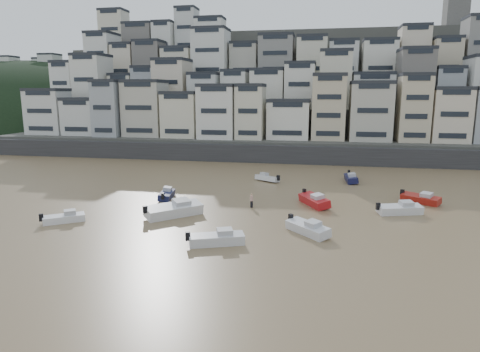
% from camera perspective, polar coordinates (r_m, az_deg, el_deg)
% --- Properties ---
extents(sea_strip, '(340.00, 340.00, 0.00)m').
position_cam_1_polar(sea_strip, '(209.27, -27.14, 6.14)').
color(sea_strip, '#475C66').
rests_on(sea_strip, ground).
extents(harbor_wall, '(140.00, 3.00, 3.50)m').
position_cam_1_polar(harbor_wall, '(85.68, 5.05, 2.96)').
color(harbor_wall, '#38383A').
rests_on(harbor_wall, ground).
extents(hillside, '(141.04, 66.00, 50.00)m').
position_cam_1_polar(hillside, '(124.26, 9.34, 10.60)').
color(hillside, '#4C4C47').
rests_on(hillside, ground).
extents(headland, '(216.00, 135.00, 53.33)m').
position_cam_1_polar(headland, '(192.26, -25.43, 5.95)').
color(headland, black).
rests_on(headland, ground).
extents(boat_a, '(5.88, 3.71, 1.53)m').
position_cam_1_polar(boat_a, '(39.98, -3.14, -8.08)').
color(boat_a, silver).
rests_on(boat_a, ground).
extents(boat_b, '(5.17, 5.23, 1.51)m').
position_cam_1_polar(boat_b, '(43.32, 9.02, -6.68)').
color(boat_b, silver).
rests_on(boat_b, ground).
extents(boat_c, '(6.75, 6.65, 1.95)m').
position_cam_1_polar(boat_c, '(49.07, -8.81, -4.27)').
color(boat_c, white).
rests_on(boat_c, ground).
extents(boat_d, '(5.90, 3.45, 1.53)m').
position_cam_1_polar(boat_d, '(52.89, 20.54, -3.97)').
color(boat_d, silver).
rests_on(boat_d, ground).
extents(boat_e, '(4.55, 6.14, 1.62)m').
position_cam_1_polar(boat_e, '(54.04, 9.86, -3.05)').
color(boat_e, '#AB1518').
rests_on(boat_e, ground).
extents(boat_f, '(2.40, 5.20, 1.37)m').
position_cam_1_polar(boat_f, '(57.55, -9.75, -2.30)').
color(boat_f, '#14183F').
rests_on(boat_f, ground).
extents(boat_g, '(5.22, 4.41, 1.42)m').
position_cam_1_polar(boat_g, '(59.03, 22.95, -2.67)').
color(boat_g, maroon).
rests_on(boat_g, ground).
extents(boat_h, '(4.65, 3.61, 1.24)m').
position_cam_1_polar(boat_h, '(67.76, 3.66, -0.18)').
color(boat_h, silver).
rests_on(boat_h, ground).
extents(boat_i, '(2.21, 5.53, 1.47)m').
position_cam_1_polar(boat_i, '(69.41, 14.58, -0.15)').
color(boat_i, '#12143A').
rests_on(boat_i, ground).
extents(boat_j, '(4.71, 3.97, 1.28)m').
position_cam_1_polar(boat_j, '(50.29, -22.44, -5.02)').
color(boat_j, white).
rests_on(boat_j, ground).
extents(person_pink, '(0.44, 0.44, 1.74)m').
position_cam_1_polar(person_pink, '(52.33, 1.56, -3.28)').
color(person_pink, tan).
rests_on(person_pink, ground).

